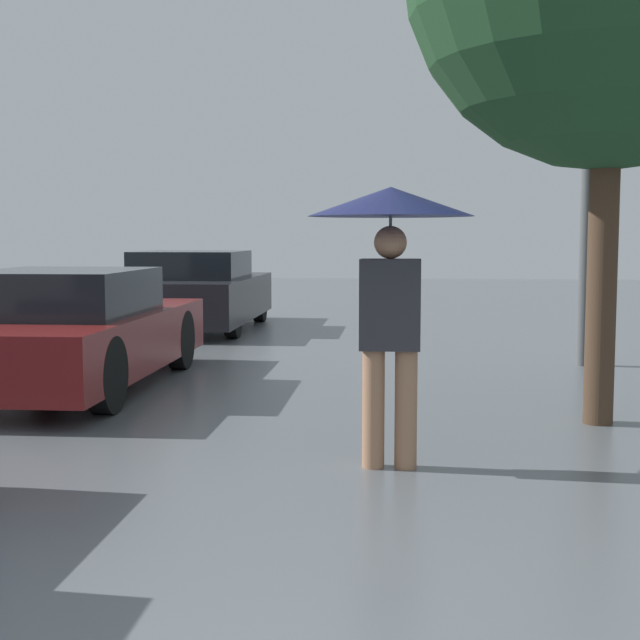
# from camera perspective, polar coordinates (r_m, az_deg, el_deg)

# --- Properties ---
(pedestrian) EXTENTS (1.05, 1.05, 1.80)m
(pedestrian) POSITION_cam_1_polar(r_m,az_deg,el_deg) (5.67, 4.56, 4.91)
(pedestrian) COLOR #9E7051
(pedestrian) RESTS_ON ground_plane
(parked_car_middle) EXTENTS (1.75, 4.13, 1.17)m
(parked_car_middle) POSITION_cam_1_polar(r_m,az_deg,el_deg) (9.09, -15.78, -0.71)
(parked_car_middle) COLOR maroon
(parked_car_middle) RESTS_ON ground_plane
(parked_car_farthest) EXTENTS (1.90, 4.11, 1.26)m
(parked_car_farthest) POSITION_cam_1_polar(r_m,az_deg,el_deg) (14.44, -8.04, 1.78)
(parked_car_farthest) COLOR black
(parked_car_farthest) RESTS_ON ground_plane
(street_lamp) EXTENTS (0.29, 0.29, 4.18)m
(street_lamp) POSITION_cam_1_polar(r_m,az_deg,el_deg) (10.70, 16.80, 10.28)
(street_lamp) COLOR #515456
(street_lamp) RESTS_ON ground_plane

